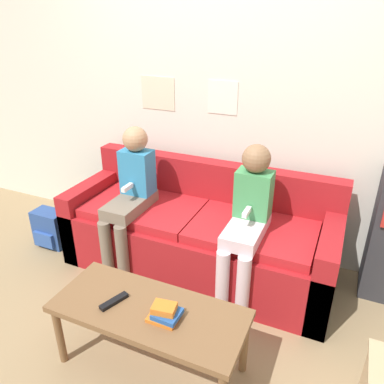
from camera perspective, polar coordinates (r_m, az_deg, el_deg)
name	(u,v)px	position (r m, az deg, el deg)	size (l,w,h in m)	color
ground_plane	(171,304)	(2.78, -3.18, -16.74)	(10.00, 10.00, 0.00)	#937A56
wall_back	(224,95)	(3.01, 4.91, 14.55)	(8.00, 0.06, 2.60)	silver
couch	(199,235)	(2.96, 1.04, -6.63)	(2.06, 0.77, 0.81)	maroon
coffee_table	(149,315)	(2.16, -6.57, -18.18)	(1.07, 0.45, 0.43)	brown
person_left	(130,193)	(2.86, -9.40, -0.09)	(0.24, 0.53, 1.13)	#756656
person_right	(247,218)	(2.52, 8.45, -3.87)	(0.24, 0.53, 1.11)	silver
tv_remote	(114,301)	(2.18, -11.80, -15.98)	(0.10, 0.17, 0.02)	black
book_stack	(165,313)	(2.04, -4.13, -17.93)	(0.17, 0.13, 0.09)	orange
backpack	(51,229)	(3.53, -20.74, -5.24)	(0.29, 0.20, 0.33)	#284789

